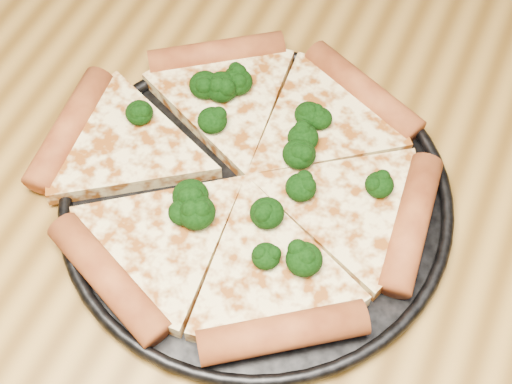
% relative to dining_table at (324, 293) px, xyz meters
% --- Properties ---
extents(dining_table, '(1.20, 0.90, 0.75)m').
position_rel_dining_table_xyz_m(dining_table, '(0.00, 0.00, 0.00)').
color(dining_table, olive).
rests_on(dining_table, ground).
extents(pizza_pan, '(0.35, 0.35, 0.02)m').
position_rel_dining_table_xyz_m(pizza_pan, '(-0.08, 0.02, 0.10)').
color(pizza_pan, black).
rests_on(pizza_pan, dining_table).
extents(pizza, '(0.36, 0.35, 0.03)m').
position_rel_dining_table_xyz_m(pizza, '(-0.10, 0.02, 0.11)').
color(pizza, '#FDE69B').
rests_on(pizza, pizza_pan).
extents(broccoli_florets, '(0.25, 0.19, 0.02)m').
position_rel_dining_table_xyz_m(broccoli_florets, '(-0.10, 0.04, 0.12)').
color(broccoli_florets, black).
rests_on(broccoli_florets, pizza).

